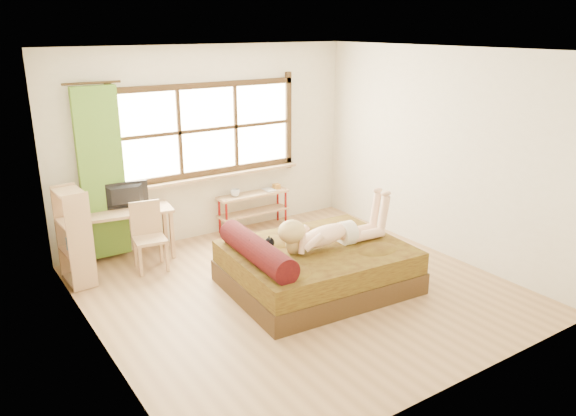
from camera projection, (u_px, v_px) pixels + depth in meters
floor at (298, 289)px, 6.56m from camera, size 4.50×4.50×0.00m
ceiling at (300, 50)px, 5.72m from camera, size 4.50×4.50×0.00m
wall_back at (208, 143)px, 7.92m from camera, size 4.50×0.00×4.50m
wall_front at (463, 240)px, 4.36m from camera, size 4.50×0.00×4.50m
wall_left at (90, 215)px, 4.96m from camera, size 0.00×4.50×4.50m
wall_right at (440, 153)px, 7.33m from camera, size 0.00×4.50×4.50m
window at (209, 133)px, 7.85m from camera, size 2.80×0.16×1.46m
curtain at (102, 174)px, 7.07m from camera, size 0.55×0.10×2.20m
bed at (314, 266)px, 6.53m from camera, size 2.11×1.74×0.76m
woman at (331, 221)px, 6.43m from camera, size 1.43×0.50×0.60m
kitten at (259, 248)px, 6.14m from camera, size 0.31×0.14×0.24m
desk at (129, 217)px, 7.23m from camera, size 1.15×0.65×0.68m
monitor at (126, 196)px, 7.19m from camera, size 0.60×0.16×0.34m
chair at (148, 232)px, 7.03m from camera, size 0.43×0.43×0.85m
pipe_shelf at (254, 203)px, 8.40m from camera, size 1.12×0.29×0.63m
cup at (235, 193)px, 8.17m from camera, size 0.14×0.14×0.11m
book at (264, 191)px, 8.45m from camera, size 0.16×0.21×0.02m
bookshelf at (74, 237)px, 6.55m from camera, size 0.31×0.52×1.16m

